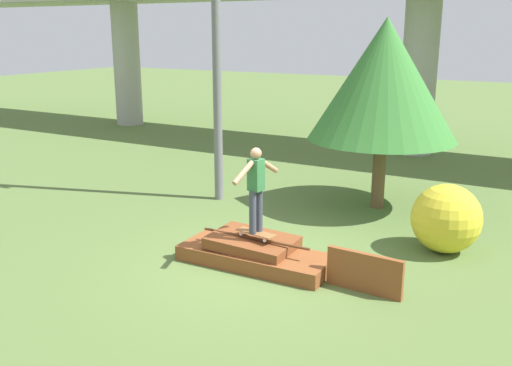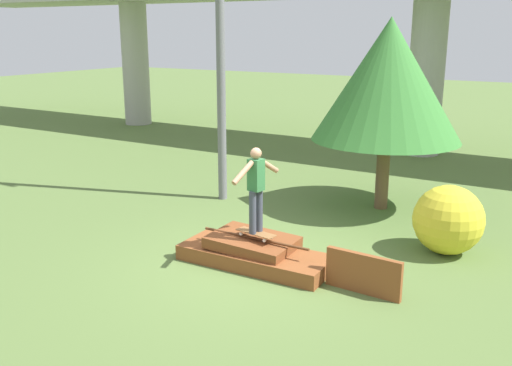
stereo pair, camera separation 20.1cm
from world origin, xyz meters
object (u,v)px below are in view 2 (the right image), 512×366
object	(u,v)px
utility_pole	(220,8)
tree_behind_left	(388,80)
skateboard	(256,233)
bush_yellow_flowering	(448,220)
skater	(256,185)

from	to	relation	value
utility_pole	tree_behind_left	xyz separation A→B (m)	(3.48, 1.22, -1.50)
utility_pole	tree_behind_left	distance (m)	3.99
skateboard	bush_yellow_flowering	xyz separation A→B (m)	(2.68, 2.21, 0.06)
skater	utility_pole	world-z (taller)	utility_pole
utility_pole	bush_yellow_flowering	xyz separation A→B (m)	(5.38, -0.79, -3.74)
tree_behind_left	bush_yellow_flowering	distance (m)	3.55
skater	utility_pole	size ratio (longest dim) A/B	0.17
skateboard	bush_yellow_flowering	size ratio (longest dim) A/B	0.61
bush_yellow_flowering	skateboard	bearing A→B (deg)	-140.52
skateboard	tree_behind_left	xyz separation A→B (m)	(0.78, 4.21, 2.29)
skater	bush_yellow_flowering	xyz separation A→B (m)	(2.68, 2.21, -0.79)
skater	tree_behind_left	size ratio (longest dim) A/B	0.35
skater	utility_pole	bearing A→B (deg)	132.05
skateboard	tree_behind_left	bearing A→B (deg)	79.46
skateboard	bush_yellow_flowering	world-z (taller)	bush_yellow_flowering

